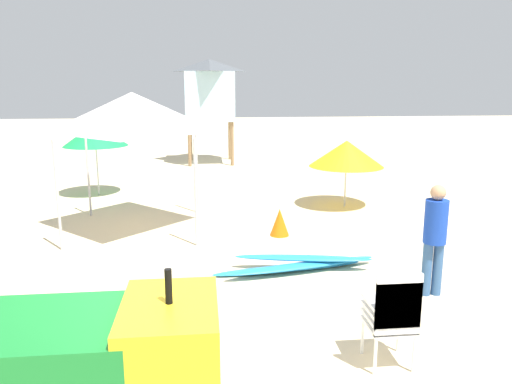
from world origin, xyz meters
TOP-DOWN VIEW (x-y plane):
  - ground at (0.00, 0.00)m, footprint 80.00×80.00m
  - utility_cart at (-0.84, -1.07)m, footprint 2.55×1.29m
  - stacked_plastic_chairs at (2.22, -0.32)m, footprint 0.48×0.48m
  - surfboard_pile at (1.76, 2.55)m, footprint 2.77×0.85m
  - lifeguard_near_left at (3.50, 1.44)m, footprint 0.32×0.32m
  - popup_canopy at (-1.11, 5.27)m, footprint 2.51×2.51m
  - lifeguard_tower at (0.57, 14.08)m, footprint 1.98×1.98m
  - beach_umbrella_left at (3.74, 6.71)m, footprint 1.81×1.81m
  - beach_umbrella_mid at (-2.58, 8.72)m, footprint 1.71×1.71m
  - traffic_cone_far at (1.77, 4.50)m, footprint 0.39×0.39m

SIDE VIEW (x-z plane):
  - ground at x=0.00m, z-range 0.00..0.00m
  - surfboard_pile at x=1.76m, z-range -0.01..0.23m
  - traffic_cone_far at x=1.77m, z-range 0.00..0.55m
  - stacked_plastic_chairs at x=2.22m, z-range 0.10..1.21m
  - utility_cart at x=-0.84m, z-range 0.03..1.53m
  - lifeguard_near_left at x=3.50m, z-range 0.12..1.73m
  - beach_umbrella_left at x=3.74m, z-range 0.50..2.14m
  - beach_umbrella_mid at x=-2.58m, z-range 0.67..2.62m
  - popup_canopy at x=-1.11m, z-range 1.01..3.82m
  - lifeguard_tower at x=0.57m, z-range 0.82..4.69m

